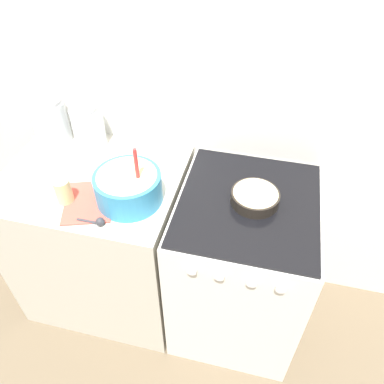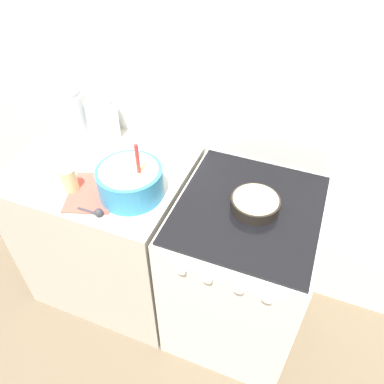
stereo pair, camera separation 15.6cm
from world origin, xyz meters
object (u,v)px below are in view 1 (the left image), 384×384
at_px(baking_pan, 255,197).
at_px(stove, 240,265).
at_px(storage_jar_middle, 89,129).
at_px(mixing_bowl, 128,186).
at_px(tin_can, 63,191).
at_px(storage_jar_left, 51,123).

bearing_deg(baking_pan, stove, -167.49).
bearing_deg(storage_jar_middle, stove, -15.43).
xyz_separation_m(mixing_bowl, baking_pan, (0.52, 0.11, -0.05)).
bearing_deg(stove, tin_can, -166.76).
relative_size(storage_jar_left, storage_jar_middle, 1.01).
distance_m(mixing_bowl, tin_can, 0.27).
height_order(mixing_bowl, storage_jar_middle, mixing_bowl).
bearing_deg(mixing_bowl, storage_jar_middle, 134.72).
bearing_deg(baking_pan, storage_jar_left, 168.00).
relative_size(stove, tin_can, 7.95).
bearing_deg(storage_jar_left, mixing_bowl, -31.94).
distance_m(storage_jar_left, tin_can, 0.49).
xyz_separation_m(storage_jar_left, storage_jar_middle, (0.20, -0.00, -0.00)).
relative_size(stove, baking_pan, 4.40).
height_order(stove, mixing_bowl, mixing_bowl).
bearing_deg(storage_jar_left, baking_pan, -12.00).
distance_m(stove, mixing_bowl, 0.73).
xyz_separation_m(baking_pan, storage_jar_middle, (-0.85, 0.22, 0.07)).
relative_size(storage_jar_middle, tin_can, 1.98).
distance_m(mixing_bowl, storage_jar_middle, 0.47).
distance_m(storage_jar_left, storage_jar_middle, 0.20).
height_order(mixing_bowl, tin_can, mixing_bowl).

